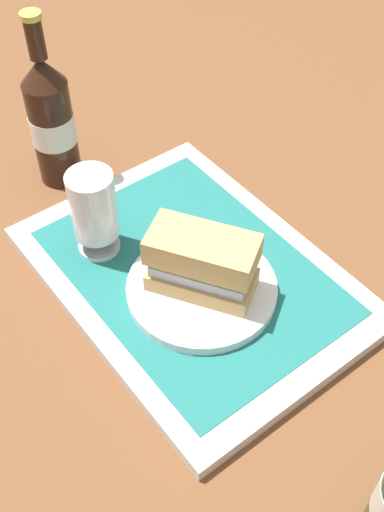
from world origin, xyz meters
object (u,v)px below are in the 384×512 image
beer_glass (94,211)px  sandwich (200,262)px  beer_bottle (51,120)px  plate (202,289)px

beer_glass → sandwich: bearing=-157.4°
sandwich → beer_glass: beer_glass is taller
sandwich → beer_bottle: (0.33, 0.02, 0.03)m
plate → sandwich: size_ratio=1.32×
beer_glass → beer_bottle: beer_bottle is taller
plate → beer_bottle: (0.33, 0.02, 0.08)m
sandwich → beer_glass: 0.15m
beer_bottle → sandwich: bearing=-177.2°
beer_glass → beer_bottle: bearing=-13.3°
sandwich → beer_glass: bearing=-9.9°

